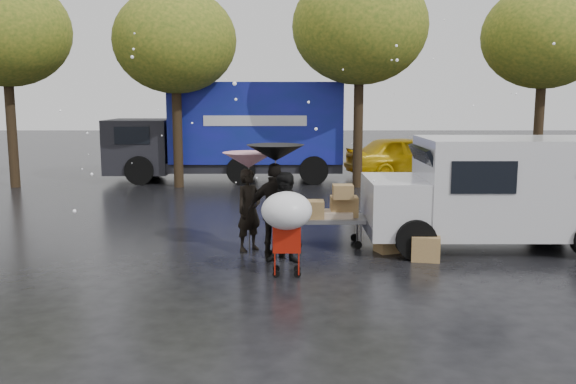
{
  "coord_description": "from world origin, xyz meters",
  "views": [
    {
      "loc": [
        0.12,
        -10.29,
        3.0
      ],
      "look_at": [
        0.15,
        1.0,
        1.23
      ],
      "focal_mm": 38.0,
      "sensor_mm": 36.0,
      "label": 1
    }
  ],
  "objects_px": {
    "person_black": "(276,211)",
    "blue_truck": "(234,132)",
    "white_van": "(498,190)",
    "yellow_taxi": "(407,156)",
    "shopping_cart": "(287,215)",
    "vendor_cart": "(331,210)",
    "person_pink": "(249,210)"
  },
  "relations": [
    {
      "from": "person_black",
      "to": "blue_truck",
      "type": "xyz_separation_m",
      "value": [
        -1.69,
        10.78,
        0.86
      ]
    },
    {
      "from": "white_van",
      "to": "yellow_taxi",
      "type": "bearing_deg",
      "value": 88.23
    },
    {
      "from": "person_black",
      "to": "shopping_cart",
      "type": "distance_m",
      "value": 1.33
    },
    {
      "from": "yellow_taxi",
      "to": "person_black",
      "type": "bearing_deg",
      "value": 143.66
    },
    {
      "from": "vendor_cart",
      "to": "white_van",
      "type": "height_order",
      "value": "white_van"
    },
    {
      "from": "shopping_cart",
      "to": "blue_truck",
      "type": "relative_size",
      "value": 0.18
    },
    {
      "from": "person_pink",
      "to": "white_van",
      "type": "relative_size",
      "value": 0.33
    },
    {
      "from": "person_black",
      "to": "blue_truck",
      "type": "height_order",
      "value": "blue_truck"
    },
    {
      "from": "shopping_cart",
      "to": "yellow_taxi",
      "type": "xyz_separation_m",
      "value": [
        4.55,
        13.02,
        -0.28
      ]
    },
    {
      "from": "person_pink",
      "to": "blue_truck",
      "type": "relative_size",
      "value": 0.2
    },
    {
      "from": "person_pink",
      "to": "white_van",
      "type": "height_order",
      "value": "white_van"
    },
    {
      "from": "white_van",
      "to": "shopping_cart",
      "type": "bearing_deg",
      "value": -153.45
    },
    {
      "from": "white_van",
      "to": "yellow_taxi",
      "type": "xyz_separation_m",
      "value": [
        0.34,
        10.91,
        -0.38
      ]
    },
    {
      "from": "shopping_cart",
      "to": "blue_truck",
      "type": "xyz_separation_m",
      "value": [
        -1.9,
        12.08,
        0.69
      ]
    },
    {
      "from": "person_black",
      "to": "shopping_cart",
      "type": "xyz_separation_m",
      "value": [
        0.21,
        -1.31,
        0.17
      ]
    },
    {
      "from": "vendor_cart",
      "to": "blue_truck",
      "type": "distance_m",
      "value": 10.28
    },
    {
      "from": "person_pink",
      "to": "blue_truck",
      "type": "bearing_deg",
      "value": 52.66
    },
    {
      "from": "person_pink",
      "to": "yellow_taxi",
      "type": "distance_m",
      "value": 12.36
    },
    {
      "from": "person_black",
      "to": "white_van",
      "type": "relative_size",
      "value": 0.37
    },
    {
      "from": "white_van",
      "to": "blue_truck",
      "type": "height_order",
      "value": "blue_truck"
    },
    {
      "from": "person_black",
      "to": "vendor_cart",
      "type": "xyz_separation_m",
      "value": [
        1.11,
        0.94,
        -0.17
      ]
    },
    {
      "from": "shopping_cart",
      "to": "yellow_taxi",
      "type": "height_order",
      "value": "yellow_taxi"
    },
    {
      "from": "white_van",
      "to": "yellow_taxi",
      "type": "height_order",
      "value": "white_van"
    },
    {
      "from": "vendor_cart",
      "to": "blue_truck",
      "type": "bearing_deg",
      "value": 105.9
    },
    {
      "from": "person_pink",
      "to": "person_black",
      "type": "height_order",
      "value": "person_black"
    },
    {
      "from": "shopping_cart",
      "to": "person_black",
      "type": "bearing_deg",
      "value": 98.95
    },
    {
      "from": "shopping_cart",
      "to": "blue_truck",
      "type": "height_order",
      "value": "blue_truck"
    },
    {
      "from": "blue_truck",
      "to": "yellow_taxi",
      "type": "distance_m",
      "value": 6.59
    },
    {
      "from": "person_black",
      "to": "vendor_cart",
      "type": "distance_m",
      "value": 1.47
    },
    {
      "from": "blue_truck",
      "to": "person_pink",
      "type": "bearing_deg",
      "value": -83.53
    },
    {
      "from": "person_pink",
      "to": "yellow_taxi",
      "type": "bearing_deg",
      "value": 20.87
    },
    {
      "from": "person_pink",
      "to": "vendor_cart",
      "type": "bearing_deg",
      "value": -29.99
    }
  ]
}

